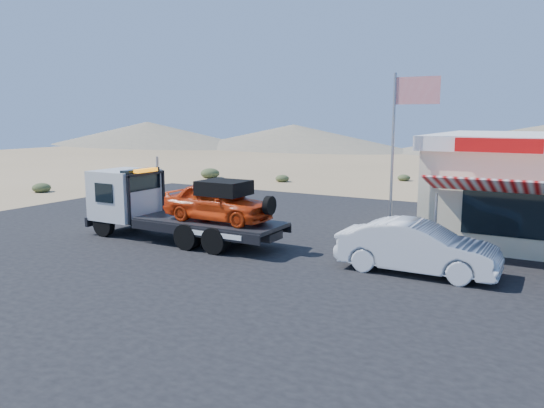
# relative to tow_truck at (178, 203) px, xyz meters

# --- Properties ---
(ground) EXTENTS (120.00, 120.00, 0.00)m
(ground) POSITION_rel_tow_truck_xyz_m (2.47, -1.71, -1.41)
(ground) COLOR #89724E
(ground) RESTS_ON ground
(asphalt_lot) EXTENTS (32.00, 24.00, 0.02)m
(asphalt_lot) POSITION_rel_tow_truck_xyz_m (4.47, 1.29, -1.40)
(asphalt_lot) COLOR black
(asphalt_lot) RESTS_ON ground
(tow_truck) EXTENTS (7.80, 2.31, 2.61)m
(tow_truck) POSITION_rel_tow_truck_xyz_m (0.00, 0.00, 0.00)
(tow_truck) COLOR black
(tow_truck) RESTS_ON asphalt_lot
(white_sedan) EXTENTS (4.65, 1.68, 1.53)m
(white_sedan) POSITION_rel_tow_truck_xyz_m (8.79, 0.17, -0.62)
(white_sedan) COLOR silver
(white_sedan) RESTS_ON asphalt_lot
(flagpole) EXTENTS (1.55, 0.10, 6.00)m
(flagpole) POSITION_rel_tow_truck_xyz_m (7.40, 2.79, 2.36)
(flagpole) COLOR #99999E
(flagpole) RESTS_ON asphalt_lot
(desert_scrub) EXTENTS (21.43, 35.83, 0.77)m
(desert_scrub) POSITION_rel_tow_truck_xyz_m (-12.42, 6.75, -1.09)
(desert_scrub) COLOR #344424
(desert_scrub) RESTS_ON ground
(distant_hills) EXTENTS (126.00, 48.00, 4.20)m
(distant_hills) POSITION_rel_tow_truck_xyz_m (-7.30, 53.43, 0.48)
(distant_hills) COLOR #726B59
(distant_hills) RESTS_ON ground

